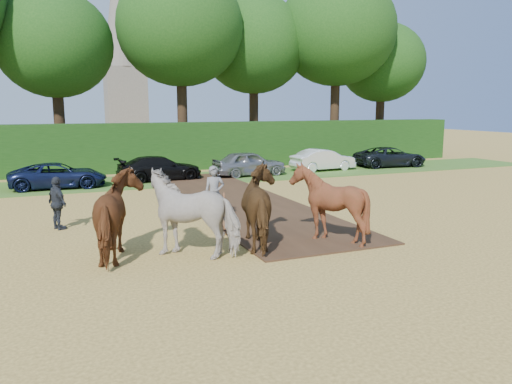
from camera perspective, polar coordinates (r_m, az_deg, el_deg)
name	(u,v)px	position (r m, az deg, el deg)	size (l,w,h in m)	color
ground	(268,245)	(14.74, 1.41, -6.11)	(120.00, 120.00, 0.00)	gold
earth_strip	(234,200)	(21.60, -2.51, -0.92)	(4.50, 17.00, 0.05)	#472D1C
grass_verge	(165,180)	(27.84, -10.40, 1.33)	(50.00, 5.00, 0.03)	#38601E
hedgerow	(148,147)	(32.07, -12.21, 5.04)	(46.00, 1.60, 3.00)	#14380F
spectator_far	(57,203)	(17.65, -21.75, -1.21)	(1.03, 0.43, 1.77)	#22262D
plough_team	(231,209)	(14.19, -2.92, -1.92)	(8.01, 5.57, 2.34)	#5E2E17
parked_cars	(188,167)	(28.11, -7.80, 2.83)	(35.70, 3.43, 1.47)	silver
treeline	(109,29)	(35.21, -16.50, 17.46)	(48.70, 10.60, 14.21)	#382616
church	(123,29)	(69.32, -14.99, 17.52)	(5.20, 5.20, 27.00)	slate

